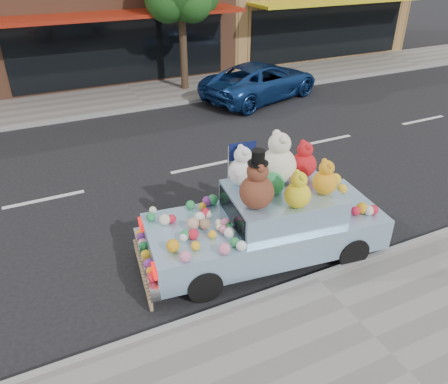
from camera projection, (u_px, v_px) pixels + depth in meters
ground at (203, 166)px, 11.60m from camera, size 120.00×120.00×0.00m
near_sidewalk at (374, 340)px, 6.49m from camera, size 60.00×3.00×0.12m
far_sidewalk at (136, 96)px, 16.65m from camera, size 60.00×3.00×0.12m
near_kerb at (315, 278)px, 7.66m from camera, size 60.00×0.12×0.13m
far_kerb at (148, 108)px, 15.47m from camera, size 60.00×0.12×0.13m
car_blue at (261, 81)px, 16.28m from camera, size 5.23×3.53×1.33m
art_car at (267, 217)px, 7.94m from camera, size 4.66×2.28×2.39m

